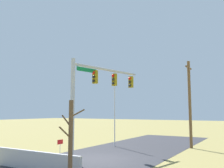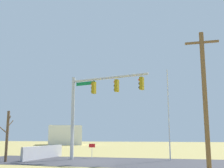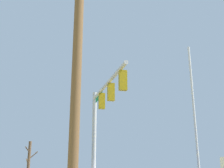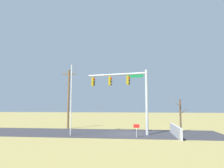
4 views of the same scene
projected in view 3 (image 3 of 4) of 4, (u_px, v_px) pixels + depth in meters
name	position (u px, v px, depth m)	size (l,w,h in m)	color
signal_mast	(102.00, 116.00, 16.85)	(6.70, 1.67, 6.77)	#B2B5BA
flagpole	(195.00, 124.00, 12.37)	(0.10, 0.10, 7.26)	silver
utility_pole	(76.00, 75.00, 7.54)	(1.90, 0.26, 7.85)	brown
bare_tree	(28.00, 168.00, 19.70)	(1.27, 1.02, 3.75)	brown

